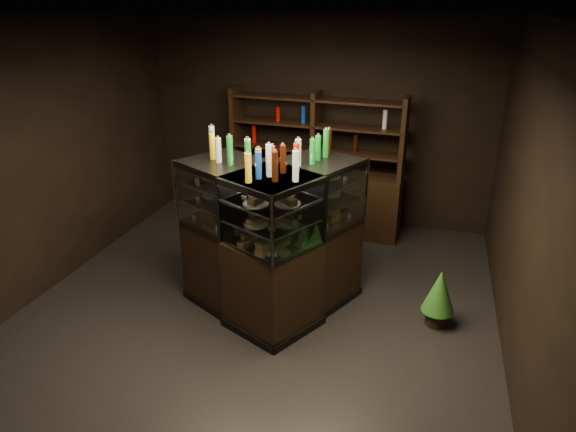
% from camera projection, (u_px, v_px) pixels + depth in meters
% --- Properties ---
extents(ground, '(5.00, 5.00, 0.00)m').
position_uv_depth(ground, '(265.00, 298.00, 5.83)').
color(ground, black).
rests_on(ground, ground).
extents(room_shell, '(5.02, 5.02, 3.01)m').
position_uv_depth(room_shell, '(262.00, 130.00, 5.07)').
color(room_shell, black).
rests_on(room_shell, ground).
extents(display_case, '(1.95, 1.67, 1.63)m').
position_uv_depth(display_case, '(273.00, 266.00, 5.42)').
color(display_case, black).
rests_on(display_case, ground).
extents(food_display, '(1.48, 1.30, 0.49)m').
position_uv_depth(food_display, '(272.00, 207.00, 5.15)').
color(food_display, '#B17F3F').
rests_on(food_display, display_case).
extents(bottles_top, '(1.31, 1.16, 0.30)m').
position_uv_depth(bottles_top, '(271.00, 154.00, 4.94)').
color(bottles_top, silver).
rests_on(bottles_top, display_case).
extents(potted_conifer, '(0.33, 0.33, 0.71)m').
position_uv_depth(potted_conifer, '(440.00, 290.00, 5.22)').
color(potted_conifer, black).
rests_on(potted_conifer, ground).
extents(back_shelving, '(2.47, 0.57, 2.00)m').
position_uv_depth(back_shelving, '(315.00, 190.00, 7.38)').
color(back_shelving, black).
rests_on(back_shelving, ground).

